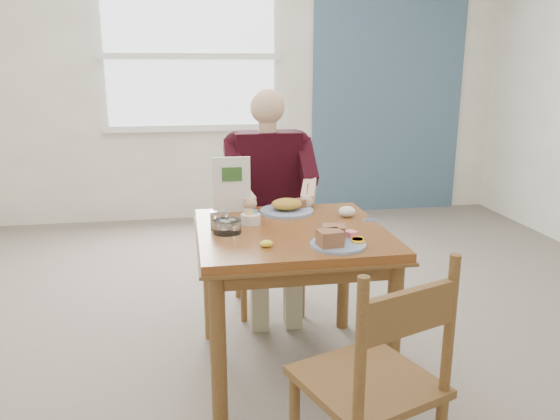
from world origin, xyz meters
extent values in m
plane|color=#696155|center=(0.00, 0.00, 0.00)|extent=(6.00, 6.00, 0.00)
plane|color=white|center=(0.00, 3.00, 1.40)|extent=(5.50, 0.00, 5.50)
cube|color=#405E77|center=(1.60, 2.98, 1.40)|extent=(1.60, 0.02, 2.80)
ellipsoid|color=#F7F334|center=(-0.16, -0.25, 0.77)|extent=(0.06, 0.05, 0.03)
ellipsoid|color=white|center=(0.33, 0.16, 0.78)|extent=(0.10, 0.09, 0.06)
cylinder|color=silver|center=(0.43, 0.06, 0.75)|extent=(0.09, 0.09, 0.01)
cube|color=white|center=(-0.40, 2.97, 1.60)|extent=(1.60, 0.02, 1.30)
cube|color=white|center=(-0.40, 2.96, 0.92)|extent=(1.72, 0.04, 0.06)
cube|color=white|center=(-0.40, 2.96, 1.60)|extent=(1.72, 0.04, 0.06)
cube|color=brown|center=(0.00, 0.00, 0.73)|extent=(0.90, 0.90, 0.04)
cube|color=brown|center=(0.00, 0.00, 0.70)|extent=(0.92, 0.92, 0.01)
cylinder|color=brown|center=(-0.39, -0.39, 0.35)|extent=(0.07, 0.07, 0.71)
cylinder|color=brown|center=(0.39, -0.39, 0.35)|extent=(0.07, 0.07, 0.71)
cylinder|color=brown|center=(-0.39, 0.39, 0.35)|extent=(0.07, 0.07, 0.71)
cylinder|color=brown|center=(0.39, 0.39, 0.35)|extent=(0.07, 0.07, 0.71)
cube|color=brown|center=(0.00, -0.39, 0.66)|extent=(0.80, 0.03, 0.08)
cube|color=brown|center=(0.00, 0.39, 0.66)|extent=(0.80, 0.03, 0.08)
cube|color=brown|center=(-0.39, 0.00, 0.66)|extent=(0.03, 0.80, 0.08)
cube|color=brown|center=(0.39, 0.00, 0.66)|extent=(0.03, 0.80, 0.08)
cylinder|color=brown|center=(-0.18, 0.57, 0.23)|extent=(0.04, 0.04, 0.45)
cylinder|color=brown|center=(0.18, 0.57, 0.23)|extent=(0.04, 0.04, 0.45)
cylinder|color=brown|center=(-0.18, 0.93, 0.23)|extent=(0.04, 0.04, 0.45)
cylinder|color=brown|center=(0.18, 0.93, 0.23)|extent=(0.04, 0.04, 0.45)
cube|color=brown|center=(0.00, 0.75, 0.47)|extent=(0.42, 0.42, 0.03)
cylinder|color=brown|center=(-0.18, 0.93, 0.70)|extent=(0.04, 0.04, 0.50)
cylinder|color=brown|center=(0.18, 0.93, 0.70)|extent=(0.04, 0.04, 0.50)
cube|color=brown|center=(0.00, 0.93, 0.80)|extent=(0.38, 0.03, 0.14)
cylinder|color=brown|center=(0.20, -0.67, 0.23)|extent=(0.05, 0.05, 0.45)
cube|color=brown|center=(0.09, -0.90, 0.47)|extent=(0.54, 0.54, 0.03)
cylinder|color=brown|center=(-0.02, -1.13, 0.70)|extent=(0.05, 0.05, 0.50)
cylinder|color=brown|center=(0.32, -1.01, 0.70)|extent=(0.05, 0.05, 0.50)
cube|color=brown|center=(0.15, -1.07, 0.80)|extent=(0.37, 0.16, 0.14)
cube|color=tan|center=(-0.10, 0.63, 0.54)|extent=(0.13, 0.38, 0.12)
cube|color=tan|center=(0.10, 0.63, 0.54)|extent=(0.13, 0.38, 0.12)
cube|color=tan|center=(-0.10, 0.45, 0.24)|extent=(0.10, 0.10, 0.48)
cube|color=tan|center=(0.10, 0.45, 0.24)|extent=(0.10, 0.10, 0.48)
cube|color=black|center=(0.00, 0.78, 0.84)|extent=(0.40, 0.22, 0.58)
sphere|color=black|center=(-0.19, 0.78, 1.06)|extent=(0.15, 0.15, 0.15)
sphere|color=black|center=(0.19, 0.78, 1.06)|extent=(0.15, 0.15, 0.15)
cylinder|color=#D4AB86|center=(0.00, 0.76, 1.15)|extent=(0.11, 0.11, 0.08)
sphere|color=#D4AB86|center=(0.00, 0.76, 1.28)|extent=(0.21, 0.21, 0.21)
cube|color=black|center=(-0.22, 0.67, 0.96)|extent=(0.09, 0.29, 0.27)
cube|color=black|center=(0.22, 0.67, 0.96)|extent=(0.09, 0.29, 0.27)
sphere|color=black|center=(-0.22, 0.55, 0.86)|extent=(0.09, 0.09, 0.09)
sphere|color=black|center=(0.22, 0.55, 0.86)|extent=(0.09, 0.09, 0.09)
cube|color=#D4AB86|center=(-0.19, 0.46, 0.82)|extent=(0.14, 0.23, 0.14)
cube|color=#D4AB86|center=(0.19, 0.46, 0.82)|extent=(0.14, 0.23, 0.14)
sphere|color=#D4AB86|center=(-0.16, 0.37, 0.79)|extent=(0.08, 0.08, 0.08)
sphere|color=#D4AB86|center=(0.16, 0.37, 0.79)|extent=(0.08, 0.08, 0.08)
cylinder|color=silver|center=(0.16, 0.37, 0.84)|extent=(0.01, 0.05, 0.12)
cylinder|color=white|center=(0.15, -0.29, 0.76)|extent=(0.25, 0.25, 0.01)
cube|color=tan|center=(0.11, -0.32, 0.80)|extent=(0.11, 0.10, 0.07)
cube|color=tan|center=(0.14, -0.25, 0.80)|extent=(0.12, 0.11, 0.07)
cylinder|color=#FFAD1A|center=(0.24, -0.29, 0.77)|extent=(0.07, 0.07, 0.01)
cylinder|color=#FFAD1A|center=(0.25, -0.27, 0.77)|extent=(0.06, 0.06, 0.01)
cylinder|color=#FFAD1A|center=(0.25, -0.25, 0.77)|extent=(0.08, 0.08, 0.01)
cube|color=pink|center=(0.23, -0.21, 0.78)|extent=(0.06, 0.07, 0.03)
cylinder|color=white|center=(0.03, 0.30, 0.76)|extent=(0.36, 0.36, 0.02)
ellipsoid|color=gold|center=(0.03, 0.30, 0.80)|extent=(0.20, 0.18, 0.06)
cube|color=tan|center=(0.09, 0.34, 0.79)|extent=(0.12, 0.09, 0.04)
cylinder|color=white|center=(-0.18, 0.12, 0.78)|extent=(0.12, 0.12, 0.05)
cube|color=pink|center=(-0.19, 0.12, 0.81)|extent=(0.04, 0.01, 0.02)
cube|color=#6699D8|center=(-0.17, 0.12, 0.81)|extent=(0.04, 0.03, 0.02)
cube|color=#EAD159|center=(-0.19, 0.10, 0.81)|extent=(0.04, 0.02, 0.02)
cube|color=white|center=(-0.20, 0.13, 0.81)|extent=(0.04, 0.02, 0.02)
cylinder|color=white|center=(-0.37, 0.05, 0.79)|extent=(0.05, 0.05, 0.07)
cylinder|color=silver|center=(-0.37, 0.05, 0.83)|extent=(0.05, 0.05, 0.02)
cylinder|color=white|center=(-0.32, 0.06, 0.79)|extent=(0.05, 0.05, 0.07)
cylinder|color=silver|center=(-0.32, 0.06, 0.83)|extent=(0.05, 0.05, 0.02)
cylinder|color=white|center=(-0.31, -0.01, 0.78)|extent=(0.15, 0.15, 0.06)
cylinder|color=white|center=(-0.33, -0.01, 0.80)|extent=(0.04, 0.04, 0.02)
cylinder|color=white|center=(-0.29, 0.00, 0.80)|extent=(0.04, 0.04, 0.02)
cylinder|color=white|center=(-0.31, -0.03, 0.80)|extent=(0.04, 0.04, 0.02)
cube|color=white|center=(-0.26, 0.36, 0.90)|extent=(0.20, 0.02, 0.30)
cube|color=#2D5926|center=(-0.25, 0.35, 0.96)|extent=(0.11, 0.00, 0.07)
camera|label=1|loc=(-0.49, -2.48, 1.52)|focal=35.00mm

